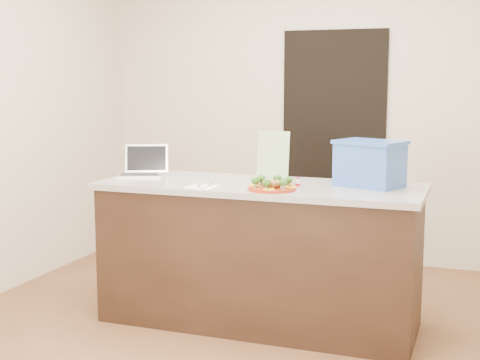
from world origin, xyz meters
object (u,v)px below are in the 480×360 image
(plate, at_px, (272,188))
(laptop, at_px, (143,167))
(island, at_px, (259,254))
(chair, at_px, (294,232))
(napkin, at_px, (203,187))
(blue_box, at_px, (370,163))
(yogurt_bottle, at_px, (298,184))

(plate, distance_m, laptop, 1.07)
(island, relative_size, laptop, 5.83)
(island, height_order, chair, island)
(island, distance_m, napkin, 0.60)
(napkin, distance_m, blue_box, 1.04)
(island, xyz_separation_m, laptop, (-0.88, 0.09, 0.51))
(island, relative_size, blue_box, 4.38)
(yogurt_bottle, xyz_separation_m, laptop, (-1.16, 0.18, 0.03))
(yogurt_bottle, bearing_deg, chair, 106.92)
(blue_box, bearing_deg, napkin, -136.04)
(plate, relative_size, chair, 0.35)
(laptop, distance_m, blue_box, 1.56)
(laptop, bearing_deg, blue_box, -21.38)
(laptop, relative_size, blue_box, 0.75)
(plate, xyz_separation_m, napkin, (-0.43, -0.05, -0.01))
(plate, relative_size, blue_box, 0.63)
(napkin, bearing_deg, laptop, 149.36)
(island, bearing_deg, blue_box, 11.09)
(island, height_order, yogurt_bottle, yogurt_bottle)
(plate, height_order, laptop, laptop)
(blue_box, bearing_deg, yogurt_bottle, -129.56)
(laptop, height_order, blue_box, blue_box)
(island, height_order, plate, plate)
(plate, relative_size, laptop, 0.83)
(plate, xyz_separation_m, blue_box, (0.52, 0.34, 0.13))
(island, bearing_deg, chair, 84.82)
(plate, bearing_deg, napkin, -173.01)
(laptop, xyz_separation_m, chair, (0.94, 0.54, -0.50))
(plate, height_order, napkin, plate)
(yogurt_bottle, distance_m, blue_box, 0.47)
(island, distance_m, chair, 0.63)
(plate, bearing_deg, yogurt_bottle, 44.01)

